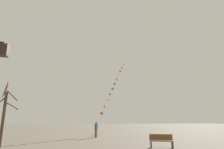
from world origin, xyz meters
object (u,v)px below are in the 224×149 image
at_px(bare_tree, 4,116).
at_px(park_bench, 161,141).
at_px(kite_flyer, 96,129).
at_px(kite_train, 113,87).

distance_m(bare_tree, park_bench, 11.47).
distance_m(kite_flyer, bare_tree, 9.90).
distance_m(kite_train, park_bench, 17.32).
bearing_deg(bare_tree, kite_train, 50.57).
bearing_deg(kite_flyer, park_bench, -131.99).
bearing_deg(bare_tree, kite_flyer, 39.54).
bearing_deg(kite_train, kite_flyer, -115.94).
bearing_deg(kite_flyer, kite_train, 0.42).
xyz_separation_m(kite_train, bare_tree, (-11.10, -13.50, -4.87)).
relative_size(kite_flyer, bare_tree, 0.37).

